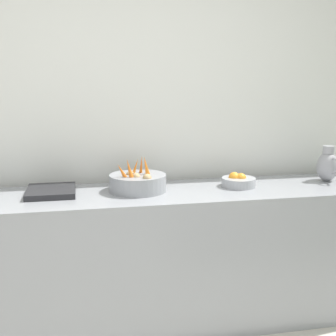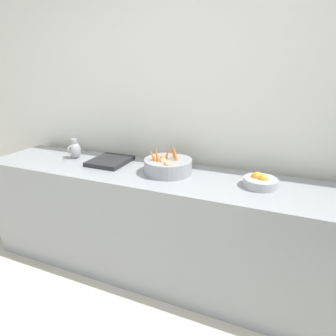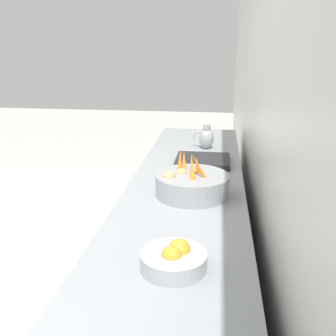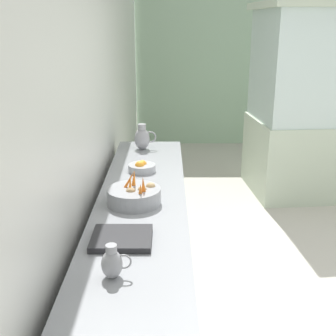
{
  "view_description": "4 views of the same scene",
  "coord_description": "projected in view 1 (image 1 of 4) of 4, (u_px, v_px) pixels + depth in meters",
  "views": [
    {
      "loc": [
        1.2,
        -0.48,
        1.61
      ],
      "look_at": [
        -1.45,
        0.06,
        1.08
      ],
      "focal_mm": 47.28,
      "sensor_mm": 36.0,
      "label": 1
    },
    {
      "loc": [
        0.3,
        0.64,
        1.66
      ],
      "look_at": [
        -1.47,
        -0.08,
        0.99
      ],
      "focal_mm": 29.68,
      "sensor_mm": 36.0,
      "label": 2
    },
    {
      "loc": [
        -1.69,
        1.73,
        1.65
      ],
      "look_at": [
        -1.46,
        -0.01,
        1.08
      ],
      "focal_mm": 41.86,
      "sensor_mm": 36.0,
      "label": 3
    },
    {
      "loc": [
        -1.34,
        -2.88,
        2.08
      ],
      "look_at": [
        -1.33,
        0.13,
        1.08
      ],
      "focal_mm": 46.47,
      "sensor_mm": 36.0,
      "label": 4
    }
  ],
  "objects": [
    {
      "name": "tile_wall_left",
      "position": [
        203.0,
        96.0,
        3.23
      ],
      "size": [
        0.1,
        8.72,
        3.0
      ],
      "primitive_type": "cube",
      "color": "silver",
      "rests_on": "ground_plane"
    },
    {
      "name": "prep_counter",
      "position": [
        145.0,
        259.0,
        2.92
      ],
      "size": [
        0.63,
        3.24,
        0.91
      ],
      "primitive_type": "cube",
      "color": "gray",
      "rests_on": "ground_plane"
    },
    {
      "name": "vegetable_colander",
      "position": [
        138.0,
        182.0,
        2.86
      ],
      "size": [
        0.37,
        0.37,
        0.24
      ],
      "color": "gray",
      "rests_on": "prep_counter"
    },
    {
      "name": "orange_bowl",
      "position": [
        238.0,
        181.0,
        2.99
      ],
      "size": [
        0.23,
        0.23,
        0.1
      ],
      "color": "#9EA0A5",
      "rests_on": "prep_counter"
    },
    {
      "name": "metal_pitcher_tall",
      "position": [
        328.0,
        165.0,
        3.13
      ],
      "size": [
        0.21,
        0.15,
        0.25
      ],
      "color": "#939399",
      "rests_on": "prep_counter"
    },
    {
      "name": "counter_sink_basin",
      "position": [
        51.0,
        191.0,
        2.79
      ],
      "size": [
        0.34,
        0.3,
        0.04
      ],
      "primitive_type": "cube",
      "color": "#232326",
      "rests_on": "prep_counter"
    }
  ]
}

